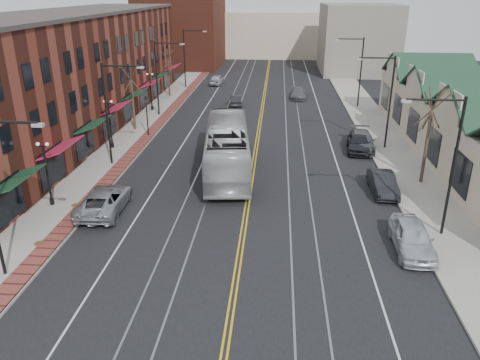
% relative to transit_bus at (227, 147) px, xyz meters
% --- Properties ---
extents(ground, '(160.00, 160.00, 0.00)m').
position_rel_transit_bus_xyz_m(ground, '(2.00, -15.55, -1.88)').
color(ground, black).
rests_on(ground, ground).
extents(sidewalk_left, '(4.00, 120.00, 0.15)m').
position_rel_transit_bus_xyz_m(sidewalk_left, '(-10.00, 4.45, -1.81)').
color(sidewalk_left, gray).
rests_on(sidewalk_left, ground).
extents(sidewalk_right, '(4.00, 120.00, 0.15)m').
position_rel_transit_bus_xyz_m(sidewalk_right, '(14.00, 4.45, -1.81)').
color(sidewalk_right, gray).
rests_on(sidewalk_right, ground).
extents(building_left, '(10.00, 50.00, 11.00)m').
position_rel_transit_bus_xyz_m(building_left, '(-17.00, 11.45, 3.62)').
color(building_left, maroon).
rests_on(building_left, ground).
extents(building_right, '(8.00, 36.00, 4.60)m').
position_rel_transit_bus_xyz_m(building_right, '(20.00, 4.45, 0.42)').
color(building_right, beige).
rests_on(building_right, ground).
extents(backdrop_left, '(14.00, 18.00, 14.00)m').
position_rel_transit_bus_xyz_m(backdrop_left, '(-14.00, 54.45, 5.12)').
color(backdrop_left, maroon).
rests_on(backdrop_left, ground).
extents(backdrop_mid, '(22.00, 14.00, 9.00)m').
position_rel_transit_bus_xyz_m(backdrop_mid, '(2.00, 69.45, 2.62)').
color(backdrop_mid, beige).
rests_on(backdrop_mid, ground).
extents(backdrop_right, '(12.00, 16.00, 11.00)m').
position_rel_transit_bus_xyz_m(backdrop_right, '(17.00, 49.45, 3.62)').
color(backdrop_right, slate).
rests_on(backdrop_right, ground).
extents(streetlight_l_1, '(3.33, 0.25, 8.00)m').
position_rel_transit_bus_xyz_m(streetlight_l_1, '(-9.05, 0.45, 3.14)').
color(streetlight_l_1, black).
rests_on(streetlight_l_1, sidewalk_left).
extents(streetlight_l_2, '(3.33, 0.25, 8.00)m').
position_rel_transit_bus_xyz_m(streetlight_l_2, '(-9.05, 16.45, 3.14)').
color(streetlight_l_2, black).
rests_on(streetlight_l_2, sidewalk_left).
extents(streetlight_l_3, '(3.33, 0.25, 8.00)m').
position_rel_transit_bus_xyz_m(streetlight_l_3, '(-9.05, 32.45, 3.14)').
color(streetlight_l_3, black).
rests_on(streetlight_l_3, sidewalk_left).
extents(streetlight_r_0, '(3.33, 0.25, 8.00)m').
position_rel_transit_bus_xyz_m(streetlight_r_0, '(13.05, -9.55, 3.14)').
color(streetlight_r_0, black).
rests_on(streetlight_r_0, sidewalk_right).
extents(streetlight_r_1, '(3.33, 0.25, 8.00)m').
position_rel_transit_bus_xyz_m(streetlight_r_1, '(13.05, 6.45, 3.14)').
color(streetlight_r_1, black).
rests_on(streetlight_r_1, sidewalk_right).
extents(streetlight_r_2, '(3.33, 0.25, 8.00)m').
position_rel_transit_bus_xyz_m(streetlight_r_2, '(13.05, 22.45, 3.14)').
color(streetlight_r_2, black).
rests_on(streetlight_r_2, sidewalk_right).
extents(lamppost_l_1, '(0.84, 0.28, 4.27)m').
position_rel_transit_bus_xyz_m(lamppost_l_1, '(-10.80, -7.55, 0.32)').
color(lamppost_l_1, black).
rests_on(lamppost_l_1, sidewalk_left).
extents(lamppost_l_2, '(0.84, 0.28, 4.27)m').
position_rel_transit_bus_xyz_m(lamppost_l_2, '(-10.80, 4.45, 0.32)').
color(lamppost_l_2, black).
rests_on(lamppost_l_2, sidewalk_left).
extents(lamppost_l_3, '(0.84, 0.28, 4.27)m').
position_rel_transit_bus_xyz_m(lamppost_l_3, '(-10.80, 18.45, 0.32)').
color(lamppost_l_3, black).
rests_on(lamppost_l_3, sidewalk_left).
extents(tree_left_near, '(1.78, 1.37, 6.48)m').
position_rel_transit_bus_xyz_m(tree_left_near, '(-10.50, 10.45, 1.63)').
color(tree_left_near, '#382B21').
rests_on(tree_left_near, sidewalk_left).
extents(tree_left_far, '(1.66, 1.28, 6.02)m').
position_rel_transit_bus_xyz_m(tree_left_far, '(-10.50, 26.45, 1.39)').
color(tree_left_far, '#382B21').
rests_on(tree_left_far, sidewalk_left).
extents(tree_right_mid, '(1.90, 1.46, 6.93)m').
position_rel_transit_bus_xyz_m(tree_right_mid, '(14.50, -1.55, 1.87)').
color(tree_right_mid, '#382B21').
rests_on(tree_right_mid, sidewalk_right).
extents(manhole_mid, '(0.60, 0.60, 0.02)m').
position_rel_transit_bus_xyz_m(manhole_mid, '(-9.20, -12.55, -1.72)').
color(manhole_mid, '#592D19').
rests_on(manhole_mid, sidewalk_left).
extents(manhole_far, '(0.60, 0.60, 0.02)m').
position_rel_transit_bus_xyz_m(manhole_far, '(-9.20, -7.55, -1.72)').
color(manhole_far, '#592D19').
rests_on(manhole_far, sidewalk_left).
extents(traffic_signal, '(0.18, 0.15, 3.80)m').
position_rel_transit_bus_xyz_m(traffic_signal, '(-8.60, 8.45, 0.47)').
color(traffic_signal, black).
rests_on(traffic_signal, sidewalk_left).
extents(transit_bus, '(4.56, 13.76, 3.76)m').
position_rel_transit_bus_xyz_m(transit_bus, '(0.00, 0.00, 0.00)').
color(transit_bus, '#BEBDC0').
rests_on(transit_bus, ground).
extents(parked_suv, '(2.81, 5.73, 1.57)m').
position_rel_transit_bus_xyz_m(parked_suv, '(-7.06, -7.97, -1.10)').
color(parked_suv, '#9EA1A5').
rests_on(parked_suv, ground).
extents(parked_car_a, '(2.02, 4.80, 1.62)m').
position_rel_transit_bus_xyz_m(parked_car_a, '(11.30, -11.41, -1.07)').
color(parked_car_a, silver).
rests_on(parked_car_a, ground).
extents(parked_car_b, '(1.59, 4.39, 1.44)m').
position_rel_transit_bus_xyz_m(parked_car_b, '(11.30, -3.55, -1.16)').
color(parked_car_b, black).
rests_on(parked_car_b, ground).
extents(parked_car_c, '(2.61, 5.55, 1.57)m').
position_rel_transit_bus_xyz_m(parked_car_c, '(11.30, 6.10, -1.10)').
color(parked_car_c, '#595A60').
rests_on(parked_car_c, ground).
extents(parked_car_d, '(2.40, 4.90, 1.61)m').
position_rel_transit_bus_xyz_m(parked_car_d, '(10.99, 5.57, -1.08)').
color(parked_car_d, black).
rests_on(parked_car_d, ground).
extents(distant_car_left, '(1.69, 3.97, 1.27)m').
position_rel_transit_bus_xyz_m(distant_car_left, '(-1.27, 22.04, -1.24)').
color(distant_car_left, black).
rests_on(distant_car_left, ground).
extents(distant_car_right, '(2.26, 4.88, 1.38)m').
position_rel_transit_bus_xyz_m(distant_car_right, '(6.54, 26.98, -1.19)').
color(distant_car_right, '#5A5B61').
rests_on(distant_car_right, ground).
extents(distant_car_far, '(2.15, 4.52, 1.49)m').
position_rel_transit_bus_xyz_m(distant_car_far, '(-5.27, 35.53, -1.13)').
color(distant_car_far, silver).
rests_on(distant_car_far, ground).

